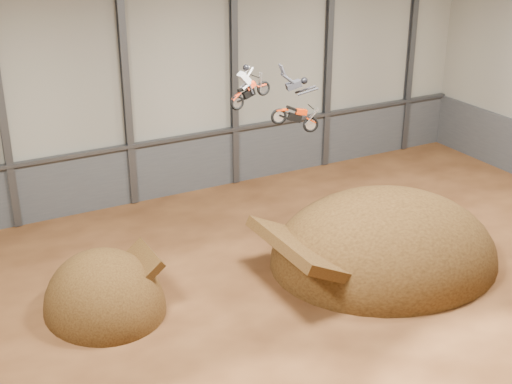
{
  "coord_description": "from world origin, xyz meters",
  "views": [
    {
      "loc": [
        -15.18,
        -22.37,
        16.97
      ],
      "look_at": [
        -1.0,
        4.0,
        4.25
      ],
      "focal_mm": 50.0,
      "sensor_mm": 36.0,
      "label": 1
    }
  ],
  "objects_px": {
    "fmx_rider_a": "(252,81)",
    "fmx_rider_b": "(293,100)",
    "landing_ramp": "(383,259)",
    "takeoff_ramp": "(105,308)"
  },
  "relations": [
    {
      "from": "takeoff_ramp",
      "to": "fmx_rider_a",
      "type": "xyz_separation_m",
      "value": [
        7.73,
        0.69,
        9.14
      ]
    },
    {
      "from": "landing_ramp",
      "to": "fmx_rider_a",
      "type": "bearing_deg",
      "value": 154.04
    },
    {
      "from": "landing_ramp",
      "to": "fmx_rider_b",
      "type": "xyz_separation_m",
      "value": [
        -4.06,
        2.32,
        8.17
      ]
    },
    {
      "from": "takeoff_ramp",
      "to": "landing_ramp",
      "type": "distance_m",
      "value": 13.76
    },
    {
      "from": "landing_ramp",
      "to": "fmx_rider_a",
      "type": "distance_m",
      "value": 11.22
    },
    {
      "from": "fmx_rider_b",
      "to": "landing_ramp",
      "type": "bearing_deg",
      "value": -15.62
    },
    {
      "from": "takeoff_ramp",
      "to": "fmx_rider_b",
      "type": "bearing_deg",
      "value": 0.95
    },
    {
      "from": "takeoff_ramp",
      "to": "fmx_rider_a",
      "type": "height_order",
      "value": "fmx_rider_a"
    },
    {
      "from": "fmx_rider_a",
      "to": "fmx_rider_b",
      "type": "bearing_deg",
      "value": -21.45
    },
    {
      "from": "fmx_rider_b",
      "to": "takeoff_ramp",
      "type": "bearing_deg",
      "value": -164.89
    }
  ]
}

